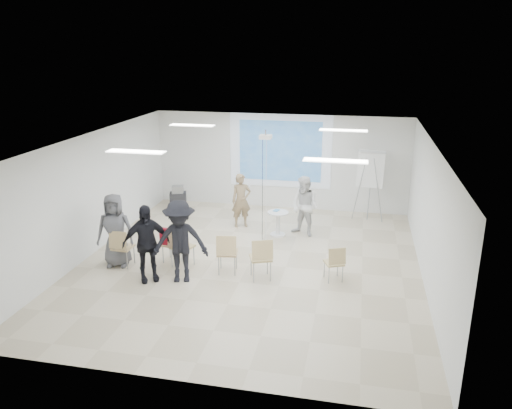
% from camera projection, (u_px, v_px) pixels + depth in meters
% --- Properties ---
extents(floor, '(8.00, 9.00, 0.10)m').
position_uv_depth(floor, '(249.00, 266.00, 12.02)').
color(floor, beige).
rests_on(floor, ground).
extents(ceiling, '(8.00, 9.00, 0.10)m').
position_uv_depth(ceiling, '(249.00, 138.00, 11.06)').
color(ceiling, white).
rests_on(ceiling, wall_back).
extents(wall_back, '(8.00, 0.10, 3.00)m').
position_uv_depth(wall_back, '(280.00, 161.00, 15.78)').
color(wall_back, silver).
rests_on(wall_back, floor).
extents(wall_left, '(0.10, 9.00, 3.00)m').
position_uv_depth(wall_left, '(89.00, 194.00, 12.33)').
color(wall_left, silver).
rests_on(wall_left, floor).
extents(wall_right, '(0.10, 9.00, 3.00)m').
position_uv_depth(wall_right, '(432.00, 216.00, 10.75)').
color(wall_right, silver).
rests_on(wall_right, floor).
extents(projection_halo, '(3.20, 0.01, 2.30)m').
position_uv_depth(projection_halo, '(280.00, 151.00, 15.61)').
color(projection_halo, silver).
rests_on(projection_halo, wall_back).
extents(projection_image, '(2.60, 0.01, 1.90)m').
position_uv_depth(projection_image, '(280.00, 151.00, 15.59)').
color(projection_image, '#2F69A2').
rests_on(projection_image, wall_back).
extents(pedestal_table, '(0.71, 0.71, 0.71)m').
position_uv_depth(pedestal_table, '(278.00, 222.00, 13.66)').
color(pedestal_table, white).
rests_on(pedestal_table, floor).
extents(player_left, '(0.77, 0.69, 1.77)m').
position_uv_depth(player_left, '(241.00, 197.00, 14.22)').
color(player_left, '#907858').
rests_on(player_left, floor).
extents(player_right, '(1.11, 1.02, 1.84)m').
position_uv_depth(player_right, '(305.00, 203.00, 13.54)').
color(player_right, white).
rests_on(player_right, floor).
extents(controller_left, '(0.09, 0.12, 0.04)m').
position_uv_depth(controller_left, '(249.00, 186.00, 14.33)').
color(controller_left, white).
rests_on(controller_left, player_left).
extents(controller_right, '(0.09, 0.13, 0.04)m').
position_uv_depth(controller_right, '(300.00, 189.00, 13.71)').
color(controller_right, white).
rests_on(controller_right, player_right).
extents(chair_far_left, '(0.46, 0.49, 0.94)m').
position_uv_depth(chair_far_left, '(121.00, 245.00, 11.67)').
color(chair_far_left, tan).
rests_on(chair_far_left, floor).
extents(chair_left_mid, '(0.48, 0.50, 0.90)m').
position_uv_depth(chair_left_mid, '(171.00, 242.00, 11.92)').
color(chair_left_mid, tan).
rests_on(chair_left_mid, floor).
extents(chair_left_inner, '(0.59, 0.61, 0.98)m').
position_uv_depth(chair_left_inner, '(180.00, 245.00, 11.65)').
color(chair_left_inner, tan).
rests_on(chair_left_inner, floor).
extents(chair_center, '(0.52, 0.55, 0.97)m').
position_uv_depth(chair_center, '(227.00, 251.00, 11.32)').
color(chair_center, tan).
rests_on(chair_center, floor).
extents(chair_right_inner, '(0.62, 0.64, 1.00)m').
position_uv_depth(chair_right_inner, '(261.00, 256.00, 11.00)').
color(chair_right_inner, tan).
rests_on(chair_right_inner, floor).
extents(chair_right_far, '(0.52, 0.54, 0.84)m').
position_uv_depth(chair_right_far, '(335.00, 261.00, 10.97)').
color(chair_right_far, tan).
rests_on(chair_right_far, floor).
extents(red_jacket, '(0.44, 0.15, 0.41)m').
position_uv_depth(red_jacket, '(168.00, 237.00, 11.72)').
color(red_jacket, maroon).
rests_on(red_jacket, chair_left_mid).
extents(laptop, '(0.42, 0.36, 0.03)m').
position_uv_depth(laptop, '(183.00, 245.00, 11.75)').
color(laptop, black).
rests_on(laptop, chair_left_inner).
extents(audience_left, '(1.37, 1.24, 2.02)m').
position_uv_depth(audience_left, '(146.00, 238.00, 10.88)').
color(audience_left, black).
rests_on(audience_left, floor).
extents(audience_mid, '(1.52, 1.07, 2.12)m').
position_uv_depth(audience_mid, '(180.00, 236.00, 10.83)').
color(audience_mid, black).
rests_on(audience_mid, floor).
extents(audience_outer, '(1.07, 0.82, 1.98)m').
position_uv_depth(audience_outer, '(115.00, 226.00, 11.66)').
color(audience_outer, '#59595E').
rests_on(audience_outer, floor).
extents(flipchart_easel, '(0.91, 0.70, 2.13)m').
position_uv_depth(flipchart_easel, '(371.00, 170.00, 14.46)').
color(flipchart_easel, gray).
rests_on(flipchart_easel, floor).
extents(av_cart, '(0.60, 0.53, 0.76)m').
position_uv_depth(av_cart, '(178.00, 198.00, 15.90)').
color(av_cart, black).
rests_on(av_cart, floor).
extents(ceiling_projector, '(0.30, 0.25, 3.00)m').
position_uv_depth(ceiling_projector, '(265.00, 142.00, 12.54)').
color(ceiling_projector, white).
rests_on(ceiling_projector, ceiling).
extents(fluor_panel_nw, '(1.20, 0.30, 0.02)m').
position_uv_depth(fluor_panel_nw, '(192.00, 125.00, 13.34)').
color(fluor_panel_nw, white).
rests_on(fluor_panel_nw, ceiling).
extents(fluor_panel_ne, '(1.20, 0.30, 0.02)m').
position_uv_depth(fluor_panel_ne, '(343.00, 130.00, 12.56)').
color(fluor_panel_ne, white).
rests_on(fluor_panel_ne, ceiling).
extents(fluor_panel_sw, '(1.20, 0.30, 0.02)m').
position_uv_depth(fluor_panel_sw, '(136.00, 152.00, 10.08)').
color(fluor_panel_sw, white).
rests_on(fluor_panel_sw, ceiling).
extents(fluor_panel_se, '(1.20, 0.30, 0.02)m').
position_uv_depth(fluor_panel_se, '(335.00, 161.00, 9.30)').
color(fluor_panel_se, white).
rests_on(fluor_panel_se, ceiling).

